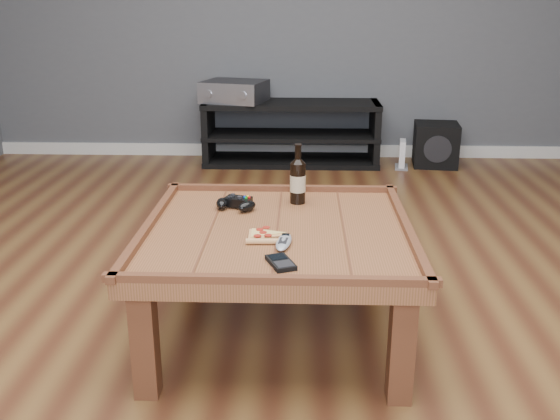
{
  "coord_description": "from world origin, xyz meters",
  "views": [
    {
      "loc": [
        0.09,
        -2.2,
        1.27
      ],
      "look_at": [
        0.01,
        0.01,
        0.52
      ],
      "focal_mm": 40.0,
      "sensor_mm": 36.0,
      "label": 1
    }
  ],
  "objects_px": {
    "game_controller": "(236,203)",
    "av_receiver": "(234,91)",
    "coffee_table": "(277,243)",
    "pizza_slice": "(263,236)",
    "media_console": "(291,133)",
    "game_console": "(402,155)",
    "subwoofer": "(436,145)",
    "beer_bottle": "(298,180)",
    "smartphone": "(281,262)",
    "remote_control": "(284,242)"
  },
  "relations": [
    {
      "from": "media_console",
      "to": "game_controller",
      "type": "bearing_deg",
      "value": -94.06
    },
    {
      "from": "coffee_table",
      "to": "pizza_slice",
      "type": "xyz_separation_m",
      "value": [
        -0.05,
        -0.1,
        0.07
      ]
    },
    {
      "from": "av_receiver",
      "to": "pizza_slice",
      "type": "bearing_deg",
      "value": -66.54
    },
    {
      "from": "coffee_table",
      "to": "game_controller",
      "type": "xyz_separation_m",
      "value": [
        -0.18,
        0.22,
        0.08
      ]
    },
    {
      "from": "game_controller",
      "to": "subwoofer",
      "type": "height_order",
      "value": "game_controller"
    },
    {
      "from": "smartphone",
      "to": "beer_bottle",
      "type": "bearing_deg",
      "value": 63.73
    },
    {
      "from": "coffee_table",
      "to": "av_receiver",
      "type": "relative_size",
      "value": 1.86
    },
    {
      "from": "game_controller",
      "to": "remote_control",
      "type": "relative_size",
      "value": 1.05
    },
    {
      "from": "coffee_table",
      "to": "pizza_slice",
      "type": "distance_m",
      "value": 0.13
    },
    {
      "from": "beer_bottle",
      "to": "remote_control",
      "type": "height_order",
      "value": "beer_bottle"
    },
    {
      "from": "remote_control",
      "to": "smartphone",
      "type": "bearing_deg",
      "value": -84.73
    },
    {
      "from": "beer_bottle",
      "to": "game_console",
      "type": "bearing_deg",
      "value": 70.78
    },
    {
      "from": "coffee_table",
      "to": "beer_bottle",
      "type": "relative_size",
      "value": 4.07
    },
    {
      "from": "av_receiver",
      "to": "remote_control",
      "type": "bearing_deg",
      "value": -65.25
    },
    {
      "from": "beer_bottle",
      "to": "pizza_slice",
      "type": "height_order",
      "value": "beer_bottle"
    },
    {
      "from": "game_controller",
      "to": "subwoofer",
      "type": "relative_size",
      "value": 0.48
    },
    {
      "from": "av_receiver",
      "to": "smartphone",
      "type": "bearing_deg",
      "value": -65.84
    },
    {
      "from": "av_receiver",
      "to": "coffee_table",
      "type": "bearing_deg",
      "value": -65.27
    },
    {
      "from": "media_console",
      "to": "smartphone",
      "type": "height_order",
      "value": "media_console"
    },
    {
      "from": "av_receiver",
      "to": "subwoofer",
      "type": "distance_m",
      "value": 1.66
    },
    {
      "from": "coffee_table",
      "to": "remote_control",
      "type": "distance_m",
      "value": 0.19
    },
    {
      "from": "smartphone",
      "to": "subwoofer",
      "type": "relative_size",
      "value": 0.38
    },
    {
      "from": "pizza_slice",
      "to": "game_console",
      "type": "relative_size",
      "value": 0.95
    },
    {
      "from": "coffee_table",
      "to": "smartphone",
      "type": "height_order",
      "value": "coffee_table"
    },
    {
      "from": "pizza_slice",
      "to": "subwoofer",
      "type": "distance_m",
      "value": 3.09
    },
    {
      "from": "remote_control",
      "to": "subwoofer",
      "type": "xyz_separation_m",
      "value": [
        1.13,
        2.9,
        -0.29
      ]
    },
    {
      "from": "beer_bottle",
      "to": "pizza_slice",
      "type": "xyz_separation_m",
      "value": [
        -0.12,
        -0.41,
        -0.09
      ]
    },
    {
      "from": "subwoofer",
      "to": "game_console",
      "type": "bearing_deg",
      "value": -153.81
    },
    {
      "from": "coffee_table",
      "to": "game_controller",
      "type": "height_order",
      "value": "game_controller"
    },
    {
      "from": "media_console",
      "to": "av_receiver",
      "type": "xyz_separation_m",
      "value": [
        -0.45,
        -0.01,
        0.34
      ]
    },
    {
      "from": "game_controller",
      "to": "av_receiver",
      "type": "relative_size",
      "value": 0.33
    },
    {
      "from": "media_console",
      "to": "game_controller",
      "type": "height_order",
      "value": "game_controller"
    },
    {
      "from": "coffee_table",
      "to": "subwoofer",
      "type": "relative_size",
      "value": 2.76
    },
    {
      "from": "media_console",
      "to": "av_receiver",
      "type": "distance_m",
      "value": 0.56
    },
    {
      "from": "subwoofer",
      "to": "smartphone",
      "type": "bearing_deg",
      "value": -104.06
    },
    {
      "from": "av_receiver",
      "to": "game_console",
      "type": "height_order",
      "value": "av_receiver"
    },
    {
      "from": "media_console",
      "to": "beer_bottle",
      "type": "relative_size",
      "value": 5.53
    },
    {
      "from": "game_controller",
      "to": "av_receiver",
      "type": "height_order",
      "value": "av_receiver"
    },
    {
      "from": "av_receiver",
      "to": "subwoofer",
      "type": "xyz_separation_m",
      "value": [
        1.61,
        -0.02,
        -0.41
      ]
    },
    {
      "from": "remote_control",
      "to": "av_receiver",
      "type": "distance_m",
      "value": 2.96
    },
    {
      "from": "game_controller",
      "to": "pizza_slice",
      "type": "bearing_deg",
      "value": -49.99
    },
    {
      "from": "coffee_table",
      "to": "pizza_slice",
      "type": "bearing_deg",
      "value": -115.55
    },
    {
      "from": "beer_bottle",
      "to": "pizza_slice",
      "type": "bearing_deg",
      "value": -106.4
    },
    {
      "from": "smartphone",
      "to": "game_controller",
      "type": "bearing_deg",
      "value": 87.85
    },
    {
      "from": "game_controller",
      "to": "av_receiver",
      "type": "bearing_deg",
      "value": 113.98
    },
    {
      "from": "pizza_slice",
      "to": "smartphone",
      "type": "relative_size",
      "value": 1.49
    },
    {
      "from": "coffee_table",
      "to": "remote_control",
      "type": "bearing_deg",
      "value": -80.24
    },
    {
      "from": "media_console",
      "to": "game_console",
      "type": "height_order",
      "value": "media_console"
    },
    {
      "from": "beer_bottle",
      "to": "av_receiver",
      "type": "bearing_deg",
      "value": 102.19
    },
    {
      "from": "subwoofer",
      "to": "remote_control",
      "type": "bearing_deg",
      "value": -105.09
    }
  ]
}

